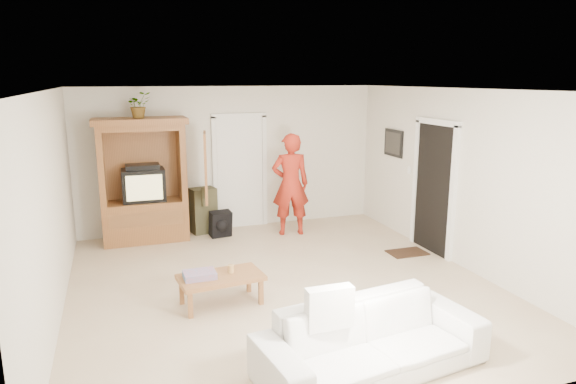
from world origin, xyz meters
name	(u,v)px	position (x,y,z in m)	size (l,w,h in m)	color
floor	(283,286)	(0.00, 0.00, 0.00)	(6.00, 6.00, 0.00)	tan
ceiling	(282,90)	(0.00, 0.00, 2.60)	(6.00, 6.00, 0.00)	white
wall_back	(231,158)	(0.00, 3.00, 1.30)	(5.50, 5.50, 0.00)	silver
wall_front	(407,273)	(0.00, -3.00, 1.30)	(5.50, 5.50, 0.00)	silver
wall_left	(51,209)	(-2.75, 0.00, 1.30)	(6.00, 6.00, 0.00)	silver
wall_right	(460,179)	(2.75, 0.00, 1.30)	(6.00, 6.00, 0.00)	silver
armoire	(145,189)	(-1.58, 2.66, 0.91)	(1.82, 1.14, 2.10)	brown
door_back	(240,173)	(0.15, 2.97, 1.02)	(0.85, 0.05, 2.04)	white
doorway_right	(434,189)	(2.73, 0.60, 1.02)	(0.05, 0.90, 2.04)	black
framed_picture	(394,143)	(2.73, 1.90, 1.60)	(0.03, 0.60, 0.48)	black
doormat	(407,253)	(2.30, 0.60, 0.01)	(0.60, 0.40, 0.02)	#382316
plant	(139,105)	(-1.60, 2.63, 2.31)	(0.38, 0.33, 0.42)	#4C7238
man	(290,184)	(0.88, 2.21, 0.91)	(0.66, 0.43, 1.81)	#A52516
sofa	(372,340)	(0.15, -2.23, 0.32)	(2.21, 0.86, 0.65)	silver
coffee_table	(221,279)	(-0.90, -0.30, 0.33)	(1.07, 0.66, 0.38)	#9D6036
towel	(200,275)	(-1.16, -0.30, 0.42)	(0.38, 0.28, 0.08)	#C84342
candle	(231,269)	(-0.76, -0.26, 0.43)	(0.08, 0.08, 0.10)	tan
backpack_black	(221,224)	(-0.35, 2.43, 0.22)	(0.36, 0.21, 0.45)	black
backpack_olive	(203,210)	(-0.58, 2.80, 0.41)	(0.43, 0.32, 0.82)	#47442B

